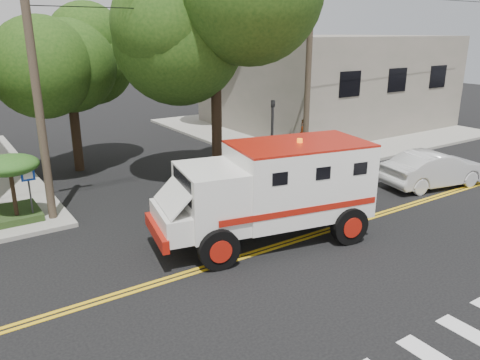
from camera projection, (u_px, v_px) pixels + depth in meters
ground at (283, 244)px, 14.79m from camera, size 100.00×100.00×0.00m
sidewalk_ne at (313, 127)px, 32.61m from camera, size 17.00×17.00×0.15m
building_right at (326, 80)px, 32.86m from camera, size 14.00×12.00×6.00m
utility_pole_left at (37, 93)px, 15.22m from camera, size 0.28×0.28×9.00m
utility_pole_right at (308, 75)px, 21.67m from camera, size 0.28×0.28×9.00m
tree_main at (228, 11)px, 18.55m from camera, size 6.08×5.70×9.85m
tree_left at (75, 48)px, 20.98m from camera, size 4.48×4.20×7.70m
tree_right at (240, 37)px, 30.12m from camera, size 4.80×4.50×8.20m
traffic_signal at (272, 131)px, 20.56m from camera, size 0.15×0.18×3.60m
accessibility_sign at (29, 186)px, 15.99m from camera, size 0.45×0.10×2.02m
armored_truck at (273, 187)px, 14.65m from camera, size 7.21×3.83×3.12m
parked_sedan at (435, 169)px, 20.13m from camera, size 4.91×2.50×1.55m
pedestrian_a at (303, 136)px, 25.27m from camera, size 0.78×0.74×1.79m
pedestrian_b at (321, 130)px, 27.30m from camera, size 0.86×0.71×1.59m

